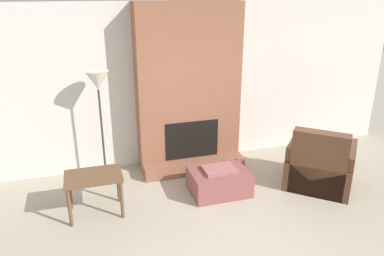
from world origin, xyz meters
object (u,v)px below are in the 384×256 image
(armchair, at_px, (319,167))
(floor_lamp_left, at_px, (98,86))
(ottoman, at_px, (219,181))
(side_table, at_px, (94,181))

(armchair, bearing_deg, floor_lamp_left, 21.37)
(ottoman, distance_m, floor_lamp_left, 2.18)
(floor_lamp_left, bearing_deg, side_table, -102.45)
(ottoman, height_order, floor_lamp_left, floor_lamp_left)
(ottoman, relative_size, floor_lamp_left, 0.48)
(armchair, relative_size, side_table, 1.78)
(armchair, height_order, floor_lamp_left, floor_lamp_left)
(armchair, xyz_separation_m, floor_lamp_left, (-3.00, 1.10, 1.18))
(side_table, bearing_deg, armchair, -3.87)
(ottoman, bearing_deg, armchair, -9.71)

